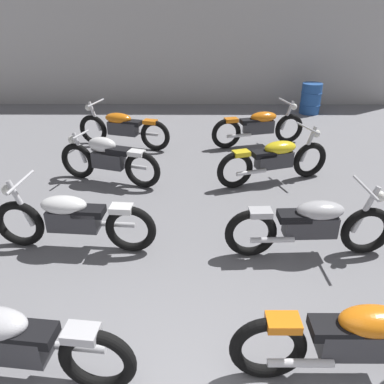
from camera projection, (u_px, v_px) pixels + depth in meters
The scene contains 10 objects.
back_wall at pixel (193, 43), 11.45m from camera, with size 12.98×0.24×3.60m, color #BCBAB7.
motorcycle_left_row_0 at pixel (8, 342), 3.24m from camera, with size 2.17×0.68×0.97m.
motorcycle_left_row_1 at pixel (72, 219), 5.04m from camera, with size 2.17×0.68×0.97m.
motorcycle_left_row_2 at pixel (108, 159), 6.88m from camera, with size 1.91×0.75×0.88m.
motorcycle_left_row_3 at pixel (123, 127), 8.53m from camera, with size 2.11×0.86×0.97m.
motorcycle_right_row_0 at pixel (360, 339), 3.27m from camera, with size 2.17×0.68×0.97m.
motorcycle_right_row_1 at pixel (311, 224), 4.91m from camera, with size 2.17×0.68×0.97m.
motorcycle_right_row_2 at pixel (275, 159), 6.89m from camera, with size 2.09×0.92×0.97m.
motorcycle_right_row_3 at pixel (259, 126), 8.62m from camera, with size 2.13×0.84×0.97m.
oil_drum at pixel (311, 98), 11.06m from camera, with size 0.59×0.59×0.85m.
Camera 1 is at (0.03, -1.31, 3.03)m, focal length 36.36 mm.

